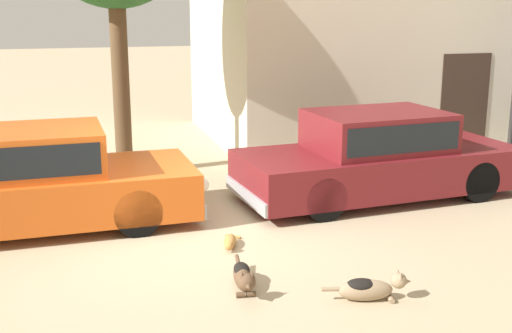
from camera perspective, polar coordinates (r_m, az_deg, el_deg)
The scene contains 6 objects.
ground_plane at distance 9.00m, azimuth -5.45°, elevation -6.28°, with size 80.00×80.00×0.00m, color tan.
parked_sedan_nearest at distance 9.76m, azimuth -18.87°, elevation -1.07°, with size 4.71×1.92×1.41m.
parked_sedan_second at distance 10.89m, azimuth 10.49°, elevation 0.96°, with size 4.82×2.14×1.41m.
stray_dog_spotted at distance 7.45m, azimuth -1.12°, elevation -9.43°, with size 0.28×1.04×0.34m.
stray_dog_tan at distance 7.28m, azimuth 9.76°, elevation -10.25°, with size 0.96×0.34×0.33m.
stray_cat at distance 8.69m, azimuth -2.25°, elevation -6.47°, with size 0.35×0.65×0.16m.
Camera 1 is at (-1.53, -8.30, 3.10)m, focal length 46.48 mm.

